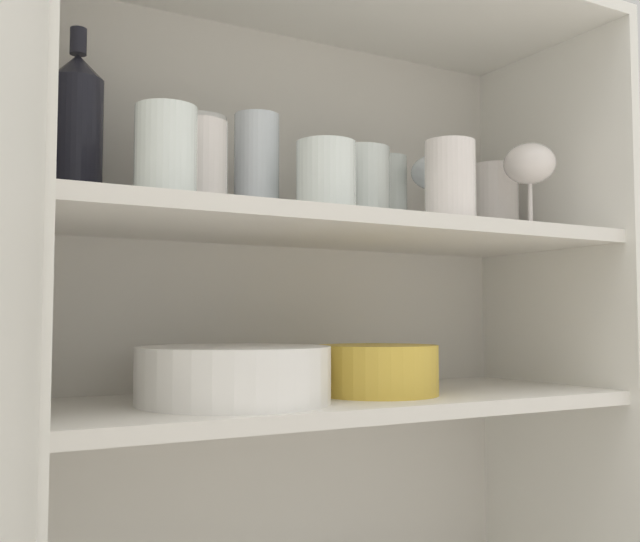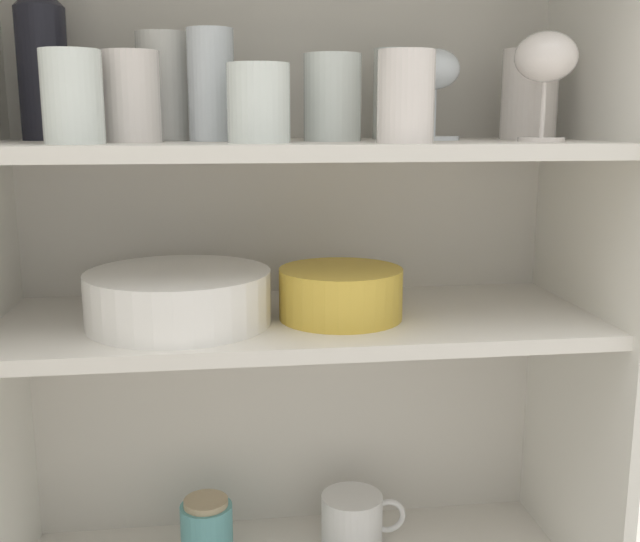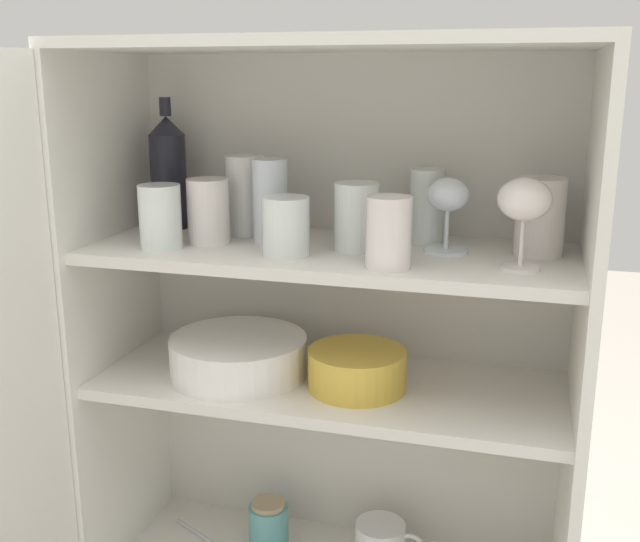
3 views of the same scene
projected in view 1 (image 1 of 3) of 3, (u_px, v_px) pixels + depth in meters
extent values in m
cube|color=silver|center=(283.00, 429.00, 1.19)|extent=(0.86, 0.02, 1.27)
cube|color=white|center=(12.00, 475.00, 0.83)|extent=(0.02, 0.35, 1.27)
cube|color=white|center=(553.00, 423.00, 1.25)|extent=(0.02, 0.35, 1.27)
cube|color=silver|center=(336.00, 403.00, 1.04)|extent=(0.82, 0.32, 0.02)
cube|color=silver|center=(336.00, 231.00, 1.06)|extent=(0.82, 0.32, 0.02)
cylinder|color=white|center=(388.00, 196.00, 1.22)|extent=(0.06, 0.06, 0.13)
cylinder|color=white|center=(257.00, 168.00, 1.03)|extent=(0.06, 0.06, 0.15)
cylinder|color=white|center=(166.00, 154.00, 0.86)|extent=(0.07, 0.07, 0.11)
cylinder|color=white|center=(200.00, 169.00, 1.04)|extent=(0.07, 0.07, 0.15)
cylinder|color=silver|center=(198.00, 167.00, 0.94)|extent=(0.07, 0.07, 0.11)
cylinder|color=white|center=(326.00, 179.00, 0.98)|extent=(0.08, 0.08, 0.10)
cylinder|color=white|center=(363.00, 187.00, 1.09)|extent=(0.08, 0.08, 0.11)
cylinder|color=silver|center=(495.00, 202.00, 1.27)|extent=(0.08, 0.08, 0.13)
cylinder|color=silver|center=(450.00, 181.00, 1.03)|extent=(0.07, 0.07, 0.11)
cylinder|color=white|center=(433.00, 231.00, 1.18)|extent=(0.07, 0.07, 0.01)
cylinder|color=white|center=(433.00, 210.00, 1.18)|extent=(0.01, 0.01, 0.06)
ellipsoid|color=white|center=(433.00, 172.00, 1.18)|extent=(0.07, 0.07, 0.06)
cylinder|color=silver|center=(531.00, 230.00, 1.16)|extent=(0.06, 0.06, 0.01)
cylinder|color=silver|center=(530.00, 206.00, 1.17)|extent=(0.01, 0.01, 0.07)
ellipsoid|color=silver|center=(530.00, 164.00, 1.17)|extent=(0.08, 0.08, 0.06)
cylinder|color=black|center=(76.00, 147.00, 0.97)|extent=(0.07, 0.07, 0.18)
cone|color=black|center=(78.00, 67.00, 0.98)|extent=(0.07, 0.07, 0.03)
cylinder|color=black|center=(78.00, 42.00, 0.98)|extent=(0.02, 0.02, 0.03)
cylinder|color=white|center=(233.00, 400.00, 0.95)|extent=(0.25, 0.25, 0.01)
cylinder|color=white|center=(233.00, 393.00, 0.95)|extent=(0.25, 0.25, 0.01)
cylinder|color=white|center=(233.00, 386.00, 0.95)|extent=(0.25, 0.25, 0.01)
cylinder|color=white|center=(234.00, 378.00, 0.95)|extent=(0.25, 0.25, 0.01)
cylinder|color=white|center=(234.00, 371.00, 0.95)|extent=(0.25, 0.25, 0.01)
cylinder|color=white|center=(234.00, 364.00, 0.95)|extent=(0.25, 0.25, 0.01)
cylinder|color=white|center=(234.00, 357.00, 0.95)|extent=(0.25, 0.25, 0.01)
cylinder|color=white|center=(234.00, 350.00, 0.95)|extent=(0.25, 0.25, 0.01)
cylinder|color=gold|center=(378.00, 370.00, 1.06)|extent=(0.17, 0.17, 0.07)
torus|color=gold|center=(378.00, 348.00, 1.06)|extent=(0.17, 0.17, 0.01)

